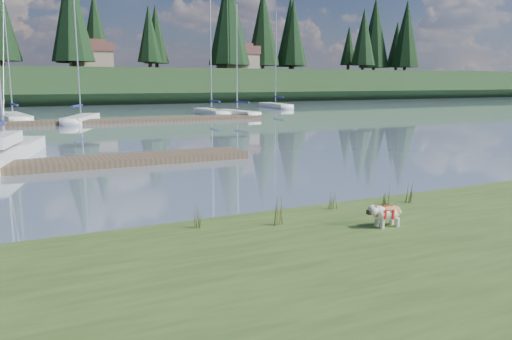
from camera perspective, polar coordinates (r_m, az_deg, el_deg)
ground at (r=42.06m, az=-18.70°, el=5.04°), size 200.00×200.00×0.00m
bank at (r=8.16m, az=15.02°, el=-13.17°), size 60.00×9.00×0.35m
ridge at (r=84.79m, az=-22.41°, el=8.82°), size 200.00×20.00×5.00m
bulldog at (r=10.78m, az=14.68°, el=-4.68°), size 0.83×0.38×0.49m
sailboat_main at (r=24.60m, az=-26.80°, el=2.20°), size 4.22×10.31×14.43m
dock_near at (r=20.91m, az=-22.53°, el=0.55°), size 16.00×2.00×0.30m
dock_far at (r=42.34m, az=-16.02°, el=5.42°), size 26.00×2.20×0.30m
sailboat_bg_1 at (r=48.58m, az=-26.17°, el=5.54°), size 3.21×9.32×13.51m
sailboat_bg_2 at (r=44.10m, az=-19.14°, el=5.66°), size 4.07×7.43×11.20m
sailboat_bg_3 at (r=50.72m, az=-5.35°, el=6.68°), size 1.61×7.67×11.29m
sailboat_bg_4 at (r=48.52m, az=-2.55°, el=6.56°), size 2.35×7.13×10.44m
sailboat_bg_5 at (r=64.04m, az=1.98°, el=7.43°), size 2.24×8.37×11.78m
weed_0 at (r=10.54m, az=2.68°, el=-4.89°), size 0.17×0.14×0.65m
weed_1 at (r=12.02m, az=8.78°, el=-3.46°), size 0.17×0.14×0.49m
weed_2 at (r=12.72m, az=14.84°, el=-2.73°), size 0.17×0.14×0.59m
weed_3 at (r=10.40m, az=-6.71°, el=-5.39°), size 0.17×0.14×0.56m
weed_4 at (r=12.25m, az=14.17°, el=-3.59°), size 0.17×0.14×0.39m
weed_5 at (r=13.03m, az=17.24°, el=-2.48°), size 0.17×0.14×0.62m
mud_lip at (r=11.67m, az=0.81°, el=-6.21°), size 60.00×0.50×0.14m
conifer_4 at (r=78.65m, az=-20.37°, el=16.65°), size 6.16×6.16×15.10m
conifer_5 at (r=84.37m, az=-12.12°, el=15.01°), size 3.96×3.96×10.35m
conifer_6 at (r=86.84m, az=-3.12°, el=17.17°), size 7.04×7.04×17.00m
conifer_7 at (r=95.46m, az=4.25°, el=15.43°), size 5.28×5.28×13.20m
conifer_8 at (r=99.23m, az=12.20°, el=14.64°), size 4.62×4.62×11.77m
conifer_9 at (r=109.90m, az=16.80°, el=14.70°), size 5.94×5.94×14.62m
house_1 at (r=83.45m, az=-18.35°, el=12.37°), size 6.30×5.30×4.65m
house_2 at (r=87.98m, az=-2.10°, el=12.72°), size 6.30×5.30×4.65m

